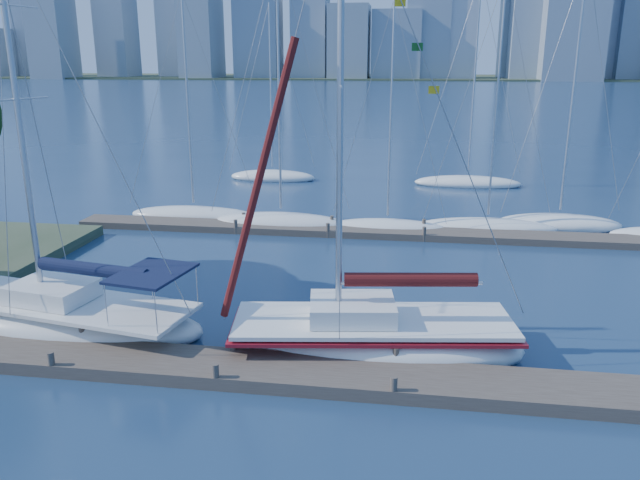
# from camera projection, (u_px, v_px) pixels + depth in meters

# --- Properties ---
(ground) EXTENTS (700.00, 700.00, 0.00)m
(ground) POSITION_uv_depth(u_px,v_px,m) (226.00, 374.00, 18.57)
(ground) COLOR navy
(ground) RESTS_ON ground
(near_dock) EXTENTS (26.00, 2.00, 0.40)m
(near_dock) POSITION_uv_depth(u_px,v_px,m) (225.00, 368.00, 18.52)
(near_dock) COLOR #473D34
(near_dock) RESTS_ON ground
(far_dock) EXTENTS (30.00, 1.80, 0.36)m
(far_dock) POSITION_uv_depth(u_px,v_px,m) (348.00, 231.00, 33.44)
(far_dock) COLOR #473D34
(far_dock) RESTS_ON ground
(far_shore) EXTENTS (800.00, 100.00, 1.50)m
(far_shore) POSITION_uv_depth(u_px,v_px,m) (406.00, 78.00, 322.56)
(far_shore) COLOR #38472D
(far_shore) RESTS_ON ground
(sailboat_navy) EXTENTS (9.77, 4.66, 13.98)m
(sailboat_navy) POSITION_uv_depth(u_px,v_px,m) (69.00, 305.00, 21.16)
(sailboat_navy) COLOR white
(sailboat_navy) RESTS_ON ground
(sailboat_maroon) EXTENTS (9.82, 4.41, 14.89)m
(sailboat_maroon) POSITION_uv_depth(u_px,v_px,m) (372.00, 320.00, 19.78)
(sailboat_maroon) COLOR white
(sailboat_maroon) RESTS_ON ground
(bg_boat_0) EXTENTS (7.80, 2.49, 12.90)m
(bg_boat_0) POSITION_uv_depth(u_px,v_px,m) (194.00, 214.00, 36.71)
(bg_boat_0) COLOR white
(bg_boat_0) RESTS_ON ground
(bg_boat_1) EXTENTS (7.99, 4.08, 14.78)m
(bg_boat_1) POSITION_uv_depth(u_px,v_px,m) (281.00, 222.00, 34.86)
(bg_boat_1) COLOR white
(bg_boat_1) RESTS_ON ground
(bg_boat_2) EXTENTS (6.81, 3.91, 12.31)m
(bg_boat_2) POSITION_uv_depth(u_px,v_px,m) (387.00, 227.00, 34.05)
(bg_boat_2) COLOR white
(bg_boat_2) RESTS_ON ground
(bg_boat_3) EXTENTS (7.75, 4.64, 13.52)m
(bg_boat_3) POSITION_uv_depth(u_px,v_px,m) (487.00, 226.00, 34.07)
(bg_boat_3) COLOR white
(bg_boat_3) RESTS_ON ground
(bg_boat_4) EXTENTS (7.07, 3.65, 14.44)m
(bg_boat_4) POSITION_uv_depth(u_px,v_px,m) (559.00, 223.00, 34.71)
(bg_boat_4) COLOR white
(bg_boat_4) RESTS_ON ground
(bg_boat_6) EXTENTS (7.03, 4.35, 13.38)m
(bg_boat_6) POSITION_uv_depth(u_px,v_px,m) (273.00, 176.00, 48.62)
(bg_boat_6) COLOR white
(bg_boat_6) RESTS_ON ground
(bg_boat_7) EXTENTS (8.11, 3.89, 15.02)m
(bg_boat_7) POSITION_uv_depth(u_px,v_px,m) (468.00, 182.00, 46.26)
(bg_boat_7) COLOR white
(bg_boat_7) RESTS_ON ground
(skyline) EXTENTS (502.85, 51.31, 111.13)m
(skyline) POSITION_uv_depth(u_px,v_px,m) (446.00, 0.00, 282.45)
(skyline) COLOR slate
(skyline) RESTS_ON ground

